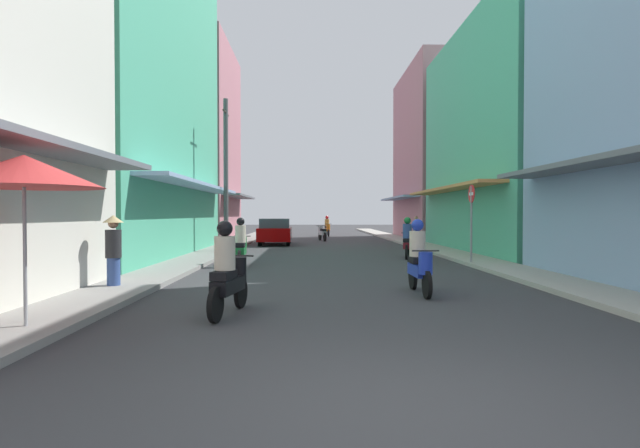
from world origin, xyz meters
The scene contains 19 objects.
ground_plane centered at (0.00, 21.06, 0.00)m, with size 110.26×110.26×0.00m, color #38383A.
sidewalk_left centered at (-4.99, 21.06, 0.06)m, with size 1.50×58.12×0.12m, color gray.
sidewalk_right centered at (4.99, 21.06, 0.06)m, with size 1.50×58.12×0.12m, color #ADA89E.
building_left_mid centered at (-8.74, 15.49, 7.37)m, with size 7.05×13.41×14.75m.
building_left_far centered at (-8.74, 26.88, 6.02)m, with size 7.05×8.28×12.06m.
building_right_mid centered at (8.74, 17.77, 4.98)m, with size 7.05×12.38×9.96m.
building_right_far centered at (8.74, 29.92, 5.80)m, with size 7.05×10.16×11.61m.
motorbike_maroon centered at (2.86, 14.74, 0.70)m, with size 0.67×1.77×1.58m.
motorbike_black centered at (-2.24, 4.19, 0.70)m, with size 0.59×1.80×1.58m.
motorbike_silver centered at (-0.08, 27.24, 0.50)m, with size 0.64×1.78×0.96m.
motorbike_orange centered at (0.48, 33.91, 0.70)m, with size 0.55×1.81×1.58m.
motorbike_green centered at (-3.11, 12.04, 0.70)m, with size 0.55×1.81×1.58m.
motorbike_blue centered at (1.44, 6.34, 0.70)m, with size 0.55×1.81×1.58m.
parked_car centered at (-2.80, 23.40, 0.74)m, with size 1.83×4.13×1.45m.
pedestrian_far centered at (4.96, 22.87, 0.79)m, with size 0.34×0.34×1.58m.
pedestrian_foreground centered at (-5.19, 6.88, 0.94)m, with size 0.44×0.44×1.66m.
vendor_umbrella centered at (-4.86, 2.93, 2.28)m, with size 2.11×2.11×2.51m.
utility_pole centered at (-4.49, 17.35, 3.40)m, with size 0.20×1.20×6.65m.
street_sign_no_entry centered at (4.39, 11.94, 1.72)m, with size 0.07×0.60×2.65m.
Camera 1 is at (-0.89, -4.03, 1.68)m, focal length 27.73 mm.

